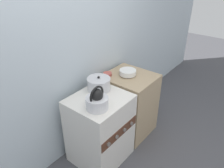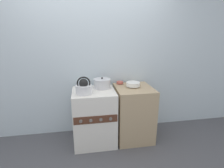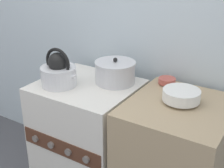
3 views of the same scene
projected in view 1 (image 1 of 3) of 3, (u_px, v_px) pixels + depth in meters
name	position (u px, v px, depth m)	size (l,w,h in m)	color
ground_plane	(119.00, 167.00, 2.59)	(12.00, 12.00, 0.00)	#4C4C51
wall_back	(70.00, 55.00, 2.35)	(7.00, 0.06, 2.50)	silver
stove	(100.00, 129.00, 2.54)	(0.63, 0.59, 0.85)	silver
counter	(129.00, 104.00, 2.98)	(0.57, 0.62, 0.86)	tan
kettle	(97.00, 100.00, 2.14)	(0.28, 0.23, 0.25)	silver
cooking_pot	(99.00, 84.00, 2.46)	(0.26, 0.26, 0.17)	silver
enamel_bowl	(128.00, 72.00, 2.76)	(0.21, 0.21, 0.08)	white
small_ceramic_bowl	(107.00, 74.00, 2.76)	(0.11, 0.11, 0.04)	#B75147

